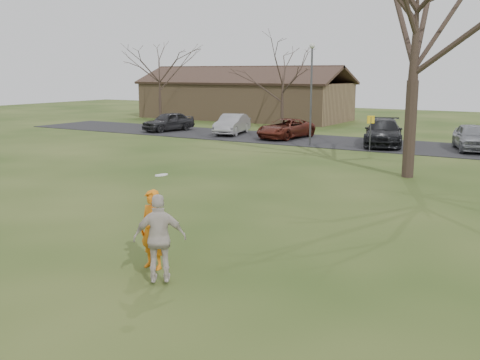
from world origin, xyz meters
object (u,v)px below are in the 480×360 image
object	(u,v)px
car_0	(168,121)
building	(244,99)
catching_play	(160,238)
player_defender	(153,229)
car_1	(232,124)
car_2	(286,128)
car_3	(383,132)
car_4	(472,137)
big_tree	(417,12)
lamp_post	(311,82)

from	to	relation	value
car_0	building	world-z (taller)	building
catching_play	building	bearing A→B (deg)	118.26
player_defender	car_1	xyz separation A→B (m)	(-13.37, 25.09, -0.17)
car_1	car_2	size ratio (longest dim) A/B	0.93
car_3	car_2	bearing A→B (deg)	161.61
car_4	catching_play	xyz separation A→B (m)	(-2.37, -25.77, 0.23)
car_4	big_tree	world-z (taller)	big_tree
car_3	big_tree	world-z (taller)	big_tree
car_0	car_2	bearing A→B (deg)	15.24
car_4	catching_play	distance (m)	25.88
car_4	building	distance (m)	26.36
car_0	car_1	xyz separation A→B (m)	(5.44, 0.61, 0.00)
car_3	big_tree	xyz separation A→B (m)	(4.06, -9.80, 6.16)
building	lamp_post	bearing A→B (deg)	-47.91
car_3	lamp_post	distance (m)	5.53
car_1	car_3	world-z (taller)	car_3
catching_play	player_defender	bearing A→B (deg)	137.96
player_defender	car_1	size ratio (longest dim) A/B	0.42
car_0	car_4	xyz separation A→B (m)	(22.00, 0.56, 0.04)
car_0	car_4	world-z (taller)	car_4
car_2	car_4	distance (m)	12.05
car_1	big_tree	bearing A→B (deg)	-47.11
car_0	catching_play	xyz separation A→B (m)	(19.62, -25.20, 0.28)
car_4	car_3	bearing A→B (deg)	167.15
car_0	lamp_post	xyz separation A→B (m)	(12.93, -2.22, 3.20)
player_defender	car_4	distance (m)	25.24
car_0	car_3	distance (m)	16.87
lamp_post	car_4	bearing A→B (deg)	17.04
catching_play	car_4	bearing A→B (deg)	84.74
catching_play	big_tree	size ratio (longest dim) A/B	0.17
car_1	car_3	xyz separation A→B (m)	(11.43, -0.53, 0.07)
building	car_1	bearing A→B (deg)	-62.82
car_4	car_2	bearing A→B (deg)	162.70
player_defender	car_2	bearing A→B (deg)	109.90
car_0	car_2	size ratio (longest dim) A/B	0.89
player_defender	catching_play	distance (m)	1.09
player_defender	car_2	distance (m)	26.39
car_4	car_1	bearing A→B (deg)	161.65
building	car_3	bearing A→B (deg)	-36.35
player_defender	catching_play	world-z (taller)	catching_play
player_defender	big_tree	world-z (taller)	big_tree
car_0	catching_play	world-z (taller)	catching_play
player_defender	car_0	world-z (taller)	player_defender
car_2	car_0	bearing A→B (deg)	-170.20
car_0	player_defender	bearing A→B (deg)	-39.37
car_3	catching_play	size ratio (longest dim) A/B	2.31
catching_play	lamp_post	bearing A→B (deg)	106.22
player_defender	car_2	xyz separation A→B (m)	(-8.87, 24.85, -0.23)
big_tree	car_2	bearing A→B (deg)	137.43
car_1	building	size ratio (longest dim) A/B	0.22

